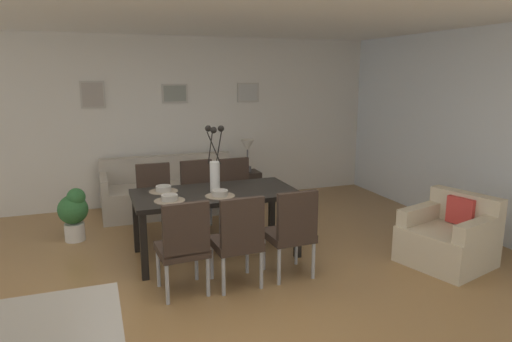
{
  "coord_description": "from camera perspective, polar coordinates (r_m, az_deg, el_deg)",
  "views": [
    {
      "loc": [
        -0.94,
        -3.92,
        2.02
      ],
      "look_at": [
        0.77,
        0.79,
        0.95
      ],
      "focal_mm": 31.81,
      "sensor_mm": 36.0,
      "label": 1
    }
  ],
  "objects": [
    {
      "name": "dining_chair_far_left",
      "position": [
        4.34,
        -2.22,
        -8.28
      ],
      "size": [
        0.46,
        0.46,
        0.92
      ],
      "color": "#33261E",
      "rests_on": "ground"
    },
    {
      "name": "dining_chair_mid_left",
      "position": [
        4.56,
        4.54,
        -7.3
      ],
      "size": [
        0.46,
        0.46,
        0.92
      ],
      "color": "#33261E",
      "rests_on": "ground"
    },
    {
      "name": "sofa",
      "position": [
        6.92,
        -10.64,
        -2.72
      ],
      "size": [
        1.99,
        0.84,
        0.8
      ],
      "color": "#B2A899",
      "rests_on": "ground"
    },
    {
      "name": "armchair",
      "position": [
        5.38,
        23.13,
        -7.75
      ],
      "size": [
        0.99,
        0.99,
        0.75
      ],
      "color": "beige",
      "rests_on": "ground"
    },
    {
      "name": "ceiling_panel",
      "position": [
        4.47,
        -8.06,
        19.92
      ],
      "size": [
        9.0,
        7.2,
        0.08
      ],
      "primitive_type": "cube",
      "color": "white"
    },
    {
      "name": "table_lamp",
      "position": [
        7.08,
        -1.09,
        2.9
      ],
      "size": [
        0.22,
        0.22,
        0.51
      ],
      "color": "#4C4C51",
      "rests_on": "side_table"
    },
    {
      "name": "bowl_near_right",
      "position": [
        5.15,
        -11.56,
        -2.11
      ],
      "size": [
        0.17,
        0.17,
        0.07
      ],
      "color": "#B2ADA3",
      "rests_on": "dining_table"
    },
    {
      "name": "placemat_far_left",
      "position": [
        4.88,
        -4.54,
        -3.14
      ],
      "size": [
        0.32,
        0.32,
        0.01
      ],
      "primitive_type": "cylinder",
      "color": "#7F705B",
      "rests_on": "dining_table"
    },
    {
      "name": "bowl_near_left",
      "position": [
        4.77,
        -10.83,
        -3.24
      ],
      "size": [
        0.17,
        0.17,
        0.07
      ],
      "color": "#B2ADA3",
      "rests_on": "dining_table"
    },
    {
      "name": "back_wall_panel",
      "position": [
        7.27,
        -12.46,
        6.09
      ],
      "size": [
        9.0,
        0.1,
        2.6
      ],
      "primitive_type": "cube",
      "color": "silver",
      "rests_on": "ground"
    },
    {
      "name": "side_table",
      "position": [
        7.21,
        -1.07,
        -2.07
      ],
      "size": [
        0.36,
        0.36,
        0.52
      ],
      "primitive_type": "cube",
      "color": "black",
      "rests_on": "ground"
    },
    {
      "name": "centerpiece_vase",
      "position": [
        5.01,
        -5.21,
        0.53
      ],
      "size": [
        0.21,
        0.23,
        0.73
      ],
      "color": "silver",
      "rests_on": "dining_table"
    },
    {
      "name": "framed_picture_right",
      "position": [
        7.52,
        -1.0,
        9.85
      ],
      "size": [
        0.37,
        0.03,
        0.31
      ],
      "color": "#B2ADA3"
    },
    {
      "name": "dining_chair_mid_right",
      "position": [
        6.06,
        -2.4,
        -2.38
      ],
      "size": [
        0.47,
        0.47,
        0.92
      ],
      "color": "#33261E",
      "rests_on": "ground"
    },
    {
      "name": "ground_plane",
      "position": [
        4.51,
        -5.95,
        -14.61
      ],
      "size": [
        9.0,
        9.0,
        0.0
      ],
      "primitive_type": "plane",
      "color": "olive"
    },
    {
      "name": "framed_picture_left",
      "position": [
        7.11,
        -19.86,
        9.02
      ],
      "size": [
        0.34,
        0.03,
        0.4
      ],
      "color": "#B2ADA3"
    },
    {
      "name": "placemat_near_left",
      "position": [
        4.78,
        -10.81,
        -3.67
      ],
      "size": [
        0.32,
        0.32,
        0.01
      ],
      "primitive_type": "cylinder",
      "color": "#7F705B",
      "rests_on": "dining_table"
    },
    {
      "name": "side_window_wall",
      "position": [
        6.35,
        26.69,
        4.26
      ],
      "size": [
        0.1,
        6.3,
        2.6
      ],
      "primitive_type": "cube",
      "color": "white",
      "rests_on": "ground"
    },
    {
      "name": "dining_table",
      "position": [
        5.09,
        -5.14,
        -3.45
      ],
      "size": [
        1.8,
        0.9,
        0.74
      ],
      "color": "black",
      "rests_on": "ground"
    },
    {
      "name": "framed_picture_center",
      "position": [
        7.22,
        -10.17,
        9.57
      ],
      "size": [
        0.4,
        0.03,
        0.29
      ],
      "color": "#B2ADA3"
    },
    {
      "name": "placemat_near_right",
      "position": [
        5.16,
        -11.54,
        -2.51
      ],
      "size": [
        0.32,
        0.32,
        0.01
      ],
      "primitive_type": "cylinder",
      "color": "#7F705B",
      "rests_on": "dining_table"
    },
    {
      "name": "bowl_far_left",
      "position": [
        4.87,
        -4.55,
        -2.72
      ],
      "size": [
        0.17,
        0.17,
        0.07
      ],
      "color": "#B2ADA3",
      "rests_on": "dining_table"
    },
    {
      "name": "dining_chair_near_left",
      "position": [
        4.24,
        -9.09,
        -8.94
      ],
      "size": [
        0.47,
        0.47,
        0.92
      ],
      "color": "#33261E",
      "rests_on": "ground"
    },
    {
      "name": "dining_chair_near_right",
      "position": [
        5.83,
        -12.57,
        -3.24
      ],
      "size": [
        0.44,
        0.44,
        0.92
      ],
      "color": "#33261E",
      "rests_on": "ground"
    },
    {
      "name": "dining_chair_far_right",
      "position": [
        5.96,
        -7.14,
        -2.69
      ],
      "size": [
        0.47,
        0.47,
        0.92
      ],
      "color": "#33261E",
      "rests_on": "ground"
    },
    {
      "name": "potted_plant",
      "position": [
        6.01,
        -21.95,
        -4.77
      ],
      "size": [
        0.36,
        0.36,
        0.67
      ],
      "color": "silver",
      "rests_on": "ground"
    }
  ]
}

